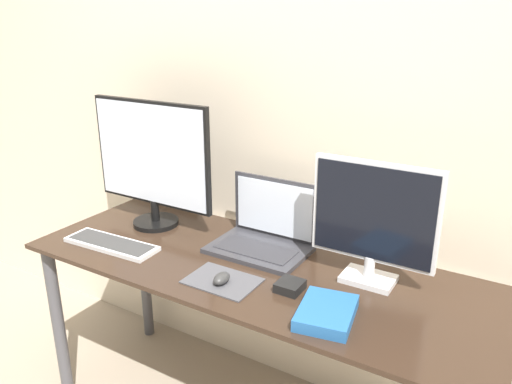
# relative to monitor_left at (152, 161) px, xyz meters

# --- Properties ---
(wall_back) EXTENTS (7.00, 0.05, 2.50)m
(wall_back) POSITION_rel_monitor_left_xyz_m (0.56, 0.28, 0.22)
(wall_back) COLOR beige
(wall_back) RESTS_ON ground_plane
(desk) EXTENTS (1.74, 0.64, 0.75)m
(desk) POSITION_rel_monitor_left_xyz_m (0.56, -0.10, -0.40)
(desk) COLOR #332319
(desk) RESTS_ON ground_plane
(monitor_left) EXTENTS (0.58, 0.19, 0.54)m
(monitor_left) POSITION_rel_monitor_left_xyz_m (0.00, 0.00, 0.00)
(monitor_left) COLOR black
(monitor_left) RESTS_ON desk
(monitor_right) EXTENTS (0.42, 0.12, 0.42)m
(monitor_right) POSITION_rel_monitor_left_xyz_m (0.95, 0.00, -0.06)
(monitor_right) COLOR silver
(monitor_right) RESTS_ON desk
(laptop) EXTENTS (0.37, 0.26, 0.26)m
(laptop) POSITION_rel_monitor_left_xyz_m (0.52, 0.05, -0.22)
(laptop) COLOR #333338
(laptop) RESTS_ON desk
(keyboard) EXTENTS (0.40, 0.14, 0.02)m
(keyboard) POSITION_rel_monitor_left_xyz_m (-0.00, -0.26, -0.28)
(keyboard) COLOR silver
(keyboard) RESTS_ON desk
(mousepad) EXTENTS (0.24, 0.17, 0.00)m
(mousepad) POSITION_rel_monitor_left_xyz_m (0.53, -0.26, -0.28)
(mousepad) COLOR #47474C
(mousepad) RESTS_ON desk
(mouse) EXTENTS (0.05, 0.07, 0.04)m
(mouse) POSITION_rel_monitor_left_xyz_m (0.54, -0.28, -0.26)
(mouse) COLOR #333333
(mouse) RESTS_ON mousepad
(book) EXTENTS (0.19, 0.23, 0.04)m
(book) POSITION_rel_monitor_left_xyz_m (0.92, -0.28, -0.27)
(book) COLOR #235B9E
(book) RESTS_ON desk
(power_brick) EXTENTS (0.08, 0.09, 0.03)m
(power_brick) POSITION_rel_monitor_left_xyz_m (0.75, -0.19, -0.27)
(power_brick) COLOR black
(power_brick) RESTS_ON desk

